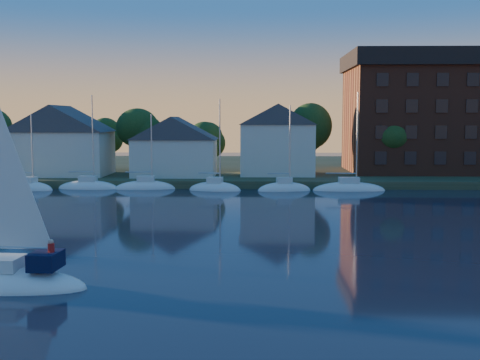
{
  "coord_description": "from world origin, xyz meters",
  "views": [
    {
      "loc": [
        5.08,
        -24.82,
        8.92
      ],
      "look_at": [
        3.83,
        22.0,
        4.07
      ],
      "focal_mm": 45.0,
      "sensor_mm": 36.0,
      "label": 1
    }
  ],
  "objects_px": {
    "clubhouse_east": "(277,139)",
    "clubhouse_centre": "(175,146)",
    "condo_block": "(452,112)",
    "clubhouse_west": "(61,139)"
  },
  "relations": [
    {
      "from": "clubhouse_east",
      "to": "clubhouse_centre",
      "type": "bearing_deg",
      "value": -171.87
    },
    {
      "from": "clubhouse_east",
      "to": "condo_block",
      "type": "distance_m",
      "value": 26.94
    },
    {
      "from": "condo_block",
      "to": "clubhouse_centre",
      "type": "bearing_deg",
      "value": -168.76
    },
    {
      "from": "clubhouse_centre",
      "to": "clubhouse_west",
      "type": "bearing_deg",
      "value": 176.42
    },
    {
      "from": "clubhouse_west",
      "to": "condo_block",
      "type": "relative_size",
      "value": 0.44
    },
    {
      "from": "clubhouse_centre",
      "to": "clubhouse_east",
      "type": "xyz_separation_m",
      "value": [
        14.0,
        2.0,
        0.87
      ]
    },
    {
      "from": "clubhouse_east",
      "to": "condo_block",
      "type": "xyz_separation_m",
      "value": [
        26.0,
        5.95,
        3.79
      ]
    },
    {
      "from": "clubhouse_centre",
      "to": "condo_block",
      "type": "height_order",
      "value": "condo_block"
    },
    {
      "from": "clubhouse_centre",
      "to": "condo_block",
      "type": "relative_size",
      "value": 0.37
    },
    {
      "from": "clubhouse_east",
      "to": "condo_block",
      "type": "relative_size",
      "value": 0.34
    }
  ]
}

